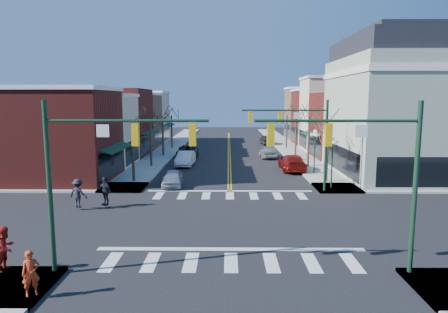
{
  "coord_description": "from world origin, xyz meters",
  "views": [
    {
      "loc": [
        -0.14,
        -23.18,
        7.26
      ],
      "look_at": [
        -0.46,
        7.62,
        2.8
      ],
      "focal_mm": 32.0,
      "sensor_mm": 36.0,
      "label": 1
    }
  ],
  "objects_px": {
    "car_right_far": "(267,140)",
    "pedestrian_red_b": "(6,248)",
    "pedestrian_dark_b": "(78,193)",
    "lamppost_midblock": "(315,144)",
    "pedestrian_dark_a": "(105,191)",
    "car_left_mid": "(186,159)",
    "victorian_corner": "(406,105)",
    "car_left_far": "(188,151)",
    "car_right_near": "(292,163)",
    "car_right_mid": "(268,152)",
    "pedestrian_red_a": "(31,273)",
    "car_left_near": "(172,178)",
    "lamppost_corner": "(332,153)"
  },
  "relations": [
    {
      "from": "car_right_mid",
      "to": "car_right_far",
      "type": "relative_size",
      "value": 1.03
    },
    {
      "from": "pedestrian_red_b",
      "to": "pedestrian_dark_a",
      "type": "relative_size",
      "value": 0.97
    },
    {
      "from": "car_right_mid",
      "to": "pedestrian_dark_a",
      "type": "height_order",
      "value": "pedestrian_dark_a"
    },
    {
      "from": "car_right_mid",
      "to": "pedestrian_red_a",
      "type": "relative_size",
      "value": 2.73
    },
    {
      "from": "lamppost_corner",
      "to": "pedestrian_red_a",
      "type": "height_order",
      "value": "lamppost_corner"
    },
    {
      "from": "lamppost_midblock",
      "to": "car_right_far",
      "type": "xyz_separation_m",
      "value": [
        -2.15,
        25.37,
        -2.23
      ]
    },
    {
      "from": "lamppost_midblock",
      "to": "car_left_near",
      "type": "relative_size",
      "value": 1.1
    },
    {
      "from": "lamppost_midblock",
      "to": "pedestrian_red_b",
      "type": "distance_m",
      "value": 28.53
    },
    {
      "from": "lamppost_midblock",
      "to": "pedestrian_red_a",
      "type": "distance_m",
      "value": 29.09
    },
    {
      "from": "car_right_mid",
      "to": "pedestrian_dark_b",
      "type": "xyz_separation_m",
      "value": [
        -14.8,
        -23.54,
        0.33
      ]
    },
    {
      "from": "lamppost_midblock",
      "to": "car_right_mid",
      "type": "xyz_separation_m",
      "value": [
        -3.4,
        10.85,
        -2.18
      ]
    },
    {
      "from": "car_right_near",
      "to": "pedestrian_dark_b",
      "type": "bearing_deg",
      "value": 41.64
    },
    {
      "from": "victorian_corner",
      "to": "car_right_near",
      "type": "distance_m",
      "value": 11.94
    },
    {
      "from": "lamppost_midblock",
      "to": "car_right_mid",
      "type": "distance_m",
      "value": 11.57
    },
    {
      "from": "car_left_far",
      "to": "car_right_mid",
      "type": "distance_m",
      "value": 10.0
    },
    {
      "from": "victorian_corner",
      "to": "pedestrian_dark_b",
      "type": "distance_m",
      "value": 29.69
    },
    {
      "from": "car_left_mid",
      "to": "car_right_far",
      "type": "relative_size",
      "value": 1.07
    },
    {
      "from": "victorian_corner",
      "to": "pedestrian_dark_a",
      "type": "bearing_deg",
      "value": -155.04
    },
    {
      "from": "car_right_near",
      "to": "pedestrian_dark_b",
      "type": "relative_size",
      "value": 2.95
    },
    {
      "from": "pedestrian_red_a",
      "to": "pedestrian_red_b",
      "type": "height_order",
      "value": "pedestrian_red_b"
    },
    {
      "from": "car_right_far",
      "to": "pedestrian_red_b",
      "type": "height_order",
      "value": "pedestrian_red_b"
    },
    {
      "from": "car_right_near",
      "to": "pedestrian_dark_a",
      "type": "height_order",
      "value": "pedestrian_dark_a"
    },
    {
      "from": "pedestrian_red_a",
      "to": "pedestrian_dark_a",
      "type": "height_order",
      "value": "pedestrian_dark_a"
    },
    {
      "from": "car_left_far",
      "to": "car_right_far",
      "type": "xyz_separation_m",
      "value": [
        11.25,
        14.32,
        -0.04
      ]
    },
    {
      "from": "pedestrian_red_a",
      "to": "car_left_near",
      "type": "bearing_deg",
      "value": 49.37
    },
    {
      "from": "victorian_corner",
      "to": "lamppost_corner",
      "type": "xyz_separation_m",
      "value": [
        -8.3,
        -6.0,
        -3.7
      ]
    },
    {
      "from": "victorian_corner",
      "to": "car_right_mid",
      "type": "xyz_separation_m",
      "value": [
        -11.7,
        11.35,
        -5.88
      ]
    },
    {
      "from": "car_left_far",
      "to": "pedestrian_red_a",
      "type": "height_order",
      "value": "pedestrian_red_a"
    },
    {
      "from": "victorian_corner",
      "to": "car_left_near",
      "type": "relative_size",
      "value": 3.62
    },
    {
      "from": "victorian_corner",
      "to": "lamppost_midblock",
      "type": "xyz_separation_m",
      "value": [
        -8.3,
        0.5,
        -3.7
      ]
    },
    {
      "from": "pedestrian_red_a",
      "to": "pedestrian_red_b",
      "type": "relative_size",
      "value": 0.89
    },
    {
      "from": "car_left_mid",
      "to": "car_left_far",
      "type": "bearing_deg",
      "value": 97.08
    },
    {
      "from": "car_right_near",
      "to": "car_left_near",
      "type": "bearing_deg",
      "value": 33.65
    },
    {
      "from": "pedestrian_dark_a",
      "to": "pedestrian_dark_b",
      "type": "bearing_deg",
      "value": -125.05
    },
    {
      "from": "car_left_far",
      "to": "pedestrian_dark_a",
      "type": "height_order",
      "value": "pedestrian_dark_a"
    },
    {
      "from": "pedestrian_dark_b",
      "to": "lamppost_midblock",
      "type": "bearing_deg",
      "value": -129.69
    },
    {
      "from": "lamppost_midblock",
      "to": "car_right_mid",
      "type": "height_order",
      "value": "lamppost_midblock"
    },
    {
      "from": "lamppost_corner",
      "to": "lamppost_midblock",
      "type": "distance_m",
      "value": 6.5
    },
    {
      "from": "car_right_near",
      "to": "pedestrian_red_b",
      "type": "height_order",
      "value": "pedestrian_red_b"
    },
    {
      "from": "lamppost_midblock",
      "to": "car_right_near",
      "type": "bearing_deg",
      "value": 131.49
    },
    {
      "from": "lamppost_corner",
      "to": "car_right_mid",
      "type": "xyz_separation_m",
      "value": [
        -3.4,
        17.35,
        -2.18
      ]
    },
    {
      "from": "car_left_far",
      "to": "victorian_corner",
      "type": "bearing_deg",
      "value": -30.34
    },
    {
      "from": "lamppost_midblock",
      "to": "car_left_mid",
      "type": "relative_size",
      "value": 0.91
    },
    {
      "from": "car_left_far",
      "to": "car_right_far",
      "type": "height_order",
      "value": "car_left_far"
    },
    {
      "from": "lamppost_corner",
      "to": "pedestrian_red_b",
      "type": "distance_m",
      "value": 23.78
    },
    {
      "from": "lamppost_midblock",
      "to": "car_right_mid",
      "type": "bearing_deg",
      "value": 107.4
    },
    {
      "from": "lamppost_midblock",
      "to": "car_left_mid",
      "type": "xyz_separation_m",
      "value": [
        -13.0,
        4.86,
        -2.18
      ]
    },
    {
      "from": "victorian_corner",
      "to": "pedestrian_dark_a",
      "type": "distance_m",
      "value": 28.03
    },
    {
      "from": "car_left_mid",
      "to": "pedestrian_dark_a",
      "type": "distance_m",
      "value": 17.34
    },
    {
      "from": "car_left_mid",
      "to": "car_right_mid",
      "type": "relative_size",
      "value": 1.04
    }
  ]
}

